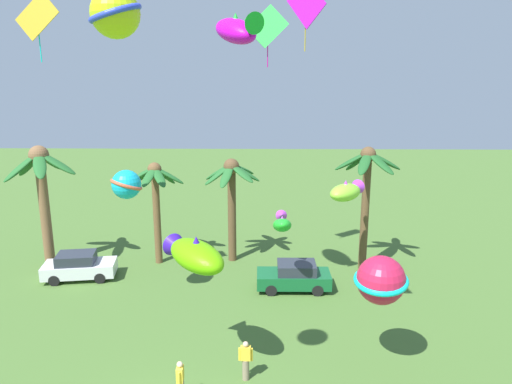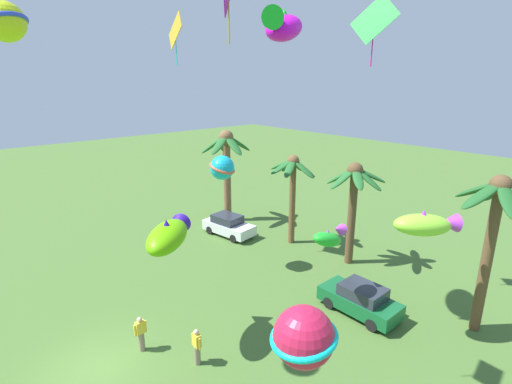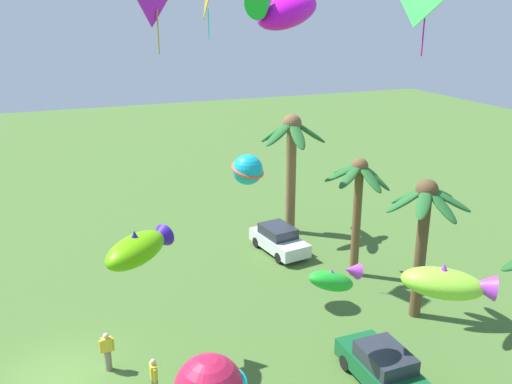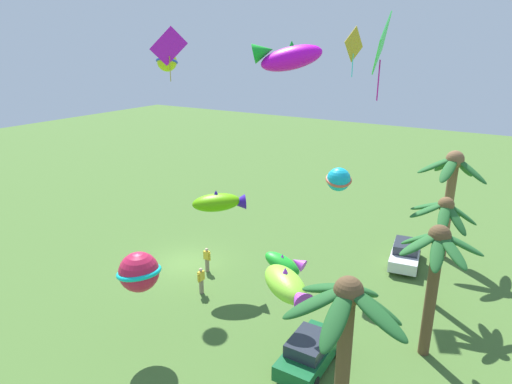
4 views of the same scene
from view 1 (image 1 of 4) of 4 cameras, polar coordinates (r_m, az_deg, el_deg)
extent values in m
cylinder|color=brown|center=(30.79, -23.72, -2.18)|extent=(0.59, 0.59, 6.75)
ellipsoid|color=#236028|center=(29.59, -22.52, 3.14)|extent=(2.37, 1.02, 1.45)
ellipsoid|color=#236028|center=(31.01, -23.15, 3.36)|extent=(1.08, 2.29, 1.62)
ellipsoid|color=#236028|center=(30.97, -25.28, 2.98)|extent=(2.17, 1.61, 1.77)
ellipsoid|color=#236028|center=(29.95, -26.05, 2.65)|extent=(2.09, 1.93, 1.69)
ellipsoid|color=#236028|center=(29.08, -24.24, 2.89)|extent=(1.61, 2.40, 1.37)
sphere|color=brown|center=(30.10, -24.34, 4.00)|extent=(1.12, 1.12, 1.12)
cylinder|color=brown|center=(29.26, -2.86, -2.65)|extent=(0.50, 0.50, 5.91)
ellipsoid|color=#236028|center=(28.70, -1.25, 2.28)|extent=(1.87, 0.80, 1.27)
ellipsoid|color=#236028|center=(29.21, -1.61, 2.71)|extent=(1.73, 1.76, 1.06)
ellipsoid|color=#236028|center=(29.49, -3.27, 2.82)|extent=(1.03, 1.99, 1.04)
ellipsoid|color=#236028|center=(28.99, -4.45, 2.38)|extent=(1.90, 1.16, 1.25)
ellipsoid|color=#236028|center=(28.41, -4.50, 2.06)|extent=(1.86, 1.17, 1.32)
ellipsoid|color=#236028|center=(27.86, -3.50, 1.91)|extent=(1.02, 1.90, 1.26)
ellipsoid|color=#236028|center=(27.96, -1.69, 2.22)|extent=(1.76, 1.73, 1.04)
sphere|color=brown|center=(28.56, -2.93, 3.05)|extent=(0.94, 0.94, 0.94)
cylinder|color=brown|center=(28.53, 12.77, -2.43)|extent=(0.46, 0.46, 6.85)
ellipsoid|color=#1E5623|center=(28.08, 14.96, 3.57)|extent=(2.00, 0.65, 1.22)
ellipsoid|color=#1E5623|center=(28.79, 13.36, 4.17)|extent=(1.23, 2.15, 0.97)
ellipsoid|color=#1E5623|center=(28.44, 11.88, 3.56)|extent=(1.52, 1.84, 1.50)
ellipsoid|color=#1E5623|center=(27.83, 11.23, 3.60)|extent=(2.02, 0.92, 1.29)
ellipsoid|color=#1E5623|center=(26.92, 12.74, 3.32)|extent=(1.31, 2.08, 1.17)
ellipsoid|color=#1E5623|center=(27.21, 14.54, 3.31)|extent=(1.62, 1.98, 1.19)
sphere|color=brown|center=(27.78, 13.15, 4.37)|extent=(0.88, 0.88, 0.88)
cylinder|color=brown|center=(29.46, -11.65, -2.91)|extent=(0.43, 0.43, 5.82)
ellipsoid|color=#236028|center=(28.75, -10.25, 1.92)|extent=(1.83, 0.72, 1.20)
ellipsoid|color=#236028|center=(29.33, -10.76, 1.91)|extent=(1.44, 1.64, 1.41)
ellipsoid|color=#236028|center=(29.63, -12.10, 2.09)|extent=(1.11, 1.81, 1.29)
ellipsoid|color=#236028|center=(29.28, -13.18, 1.84)|extent=(1.78, 1.08, 1.34)
ellipsoid|color=#236028|center=(28.82, -13.62, 1.91)|extent=(1.91, 0.98, 1.08)
ellipsoid|color=#236028|center=(28.01, -12.57, 1.74)|extent=(0.82, 1.93, 0.98)
ellipsoid|color=#236028|center=(28.00, -11.41, 1.73)|extent=(1.36, 1.89, 1.04)
sphere|color=brown|center=(28.76, -11.93, 2.65)|extent=(0.82, 0.82, 0.82)
cube|color=silver|center=(29.12, -20.14, -8.52)|extent=(4.11, 2.26, 0.70)
cube|color=#282D38|center=(28.93, -20.53, -7.36)|extent=(2.23, 1.78, 0.56)
cylinder|color=black|center=(29.69, -17.47, -8.48)|extent=(0.62, 0.27, 0.60)
cylinder|color=black|center=(28.28, -18.00, -9.68)|extent=(0.62, 0.27, 0.60)
cylinder|color=black|center=(30.22, -22.03, -8.48)|extent=(0.62, 0.27, 0.60)
cylinder|color=black|center=(28.83, -22.79, -9.64)|extent=(0.62, 0.27, 0.60)
cube|color=#145B2D|center=(26.20, 4.46, -10.21)|extent=(3.91, 1.73, 0.70)
cube|color=#282D38|center=(25.96, 4.82, -8.94)|extent=(2.04, 1.51, 0.56)
cylinder|color=black|center=(25.56, 1.81, -11.56)|extent=(0.60, 0.19, 0.60)
cylinder|color=black|center=(26.98, 1.73, -10.13)|extent=(0.60, 0.19, 0.60)
cylinder|color=black|center=(25.73, 7.31, -11.49)|extent=(0.60, 0.19, 0.60)
cylinder|color=black|center=(27.14, 6.92, -10.08)|extent=(0.60, 0.19, 0.60)
cylinder|color=gray|center=(19.36, -1.22, -20.26)|extent=(0.26, 0.26, 0.84)
cube|color=yellow|center=(18.98, -1.23, -18.54)|extent=(0.39, 0.25, 0.54)
sphere|color=beige|center=(18.78, -1.24, -17.58)|extent=(0.21, 0.21, 0.21)
cylinder|color=yellow|center=(18.99, -0.50, -18.70)|extent=(0.09, 0.09, 0.52)
cylinder|color=yellow|center=(19.02, -1.96, -18.64)|extent=(0.09, 0.09, 0.52)
cube|color=yellow|center=(18.10, -8.98, -20.51)|extent=(0.23, 0.38, 0.54)
sphere|color=beige|center=(17.90, -9.03, -19.52)|extent=(0.21, 0.21, 0.21)
cylinder|color=yellow|center=(17.95, -9.11, -21.06)|extent=(0.09, 0.09, 0.52)
cylinder|color=yellow|center=(18.32, -8.85, -20.24)|extent=(0.09, 0.09, 0.52)
ellipsoid|color=green|center=(23.13, 3.11, -3.95)|extent=(0.90, 1.89, 1.18)
cone|color=#C641DD|center=(23.82, 3.05, -2.77)|extent=(0.57, 0.72, 0.72)
cone|color=#C641DD|center=(23.04, 3.12, -3.26)|extent=(0.36, 0.36, 0.36)
sphere|color=#C2DC17|center=(12.37, -16.33, 19.63)|extent=(1.16, 1.16, 1.16)
torus|color=blue|center=(12.37, -16.33, 19.63)|extent=(1.59, 1.60, 0.51)
cube|color=#43EE5C|center=(25.54, 1.40, 19.03)|extent=(2.18, 0.63, 2.17)
cylinder|color=#CE1094|center=(25.46, 1.38, 16.18)|extent=(0.05, 0.05, 1.45)
ellipsoid|color=#90E535|center=(24.94, 10.54, -0.05)|extent=(2.41, 2.69, 0.99)
cone|color=#B539DC|center=(25.88, 11.63, 0.52)|extent=(1.09, 1.10, 0.80)
cone|color=#B539DC|center=(24.85, 10.58, 0.83)|extent=(0.67, 0.67, 0.49)
ellipsoid|color=#5FBD0A|center=(17.30, -7.04, -7.53)|extent=(2.86, 3.03, 1.14)
cone|color=#3416A5|center=(18.32, -9.13, -6.58)|extent=(1.26, 1.27, 0.92)
cone|color=#3416A5|center=(17.14, -7.09, -6.13)|extent=(0.78, 0.78, 0.56)
cube|color=gold|center=(23.10, -24.51, 18.44)|extent=(2.05, 0.41, 2.03)
cylinder|color=#0FD7D2|center=(23.01, -24.20, 15.52)|extent=(0.04, 0.04, 1.35)
ellipsoid|color=#DE0CD8|center=(21.24, -2.43, 18.51)|extent=(2.62, 3.17, 1.57)
cone|color=green|center=(20.18, -0.78, 19.54)|extent=(1.27, 1.33, 1.04)
cone|color=green|center=(21.28, -2.44, 19.71)|extent=(0.74, 0.74, 0.56)
sphere|color=#14B0CF|center=(23.16, -15.10, 0.87)|extent=(1.37, 1.37, 1.37)
torus|color=#D05C3B|center=(23.16, -15.10, 0.87)|extent=(2.03, 2.04, 0.66)
cube|color=#BC16CA|center=(16.58, 5.94, 21.46)|extent=(1.19, 1.24, 1.68)
cylinder|color=#AF9425|center=(16.48, 5.85, 18.14)|extent=(0.04, 0.04, 1.10)
sphere|color=#C21B41|center=(18.68, 14.58, -10.06)|extent=(1.82, 1.82, 1.82)
torus|color=#0FC6C6|center=(18.68, 14.58, -10.06)|extent=(2.58, 2.59, 0.54)
camera|label=2|loc=(14.03, 50.21, 7.96)|focal=26.84mm
camera|label=3|loc=(20.78, 52.55, 13.70)|focal=38.86mm
camera|label=4|loc=(34.67, 30.91, 15.67)|focal=30.96mm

